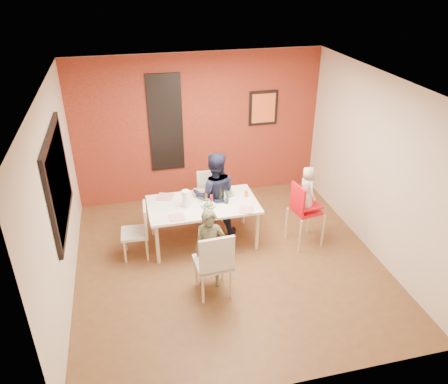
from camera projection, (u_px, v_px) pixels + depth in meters
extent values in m
plane|color=brown|center=(229.00, 262.00, 6.63)|extent=(4.50, 4.50, 0.00)
cube|color=silver|center=(230.00, 85.00, 5.35)|extent=(4.50, 4.50, 0.02)
cube|color=beige|center=(199.00, 128.00, 7.92)|extent=(4.50, 0.02, 2.70)
cube|color=beige|center=(288.00, 290.00, 4.06)|extent=(4.50, 0.02, 2.70)
cube|color=beige|center=(57.00, 202.00, 5.53)|extent=(0.02, 4.50, 2.70)
cube|color=beige|center=(376.00, 167.00, 6.45)|extent=(0.02, 4.50, 2.70)
cube|color=maroon|center=(199.00, 128.00, 7.90)|extent=(4.50, 0.02, 2.70)
cube|color=black|center=(58.00, 180.00, 5.61)|extent=(0.05, 1.70, 1.30)
cube|color=black|center=(59.00, 180.00, 5.61)|extent=(0.02, 1.55, 1.15)
cube|color=silver|center=(166.00, 123.00, 7.69)|extent=(0.55, 0.03, 1.70)
cube|color=black|center=(166.00, 123.00, 7.69)|extent=(0.60, 0.03, 1.76)
cube|color=black|center=(263.00, 108.00, 7.99)|extent=(0.54, 0.03, 0.64)
cube|color=orange|center=(264.00, 108.00, 7.97)|extent=(0.44, 0.01, 0.54)
cube|color=white|center=(203.00, 204.00, 6.79)|extent=(1.70, 0.95, 0.04)
cylinder|color=beige|center=(157.00, 244.00, 6.46)|extent=(0.06, 0.06, 0.67)
cylinder|color=beige|center=(152.00, 217.00, 7.13)|extent=(0.06, 0.06, 0.67)
cylinder|color=beige|center=(257.00, 231.00, 6.78)|extent=(0.06, 0.06, 0.67)
cylinder|color=beige|center=(243.00, 206.00, 7.46)|extent=(0.06, 0.06, 0.67)
cube|color=beige|center=(213.00, 263.00, 5.83)|extent=(0.49, 0.49, 0.05)
cube|color=beige|center=(217.00, 256.00, 5.53)|extent=(0.47, 0.07, 0.53)
cylinder|color=beige|center=(222.00, 267.00, 6.16)|extent=(0.04, 0.04, 0.46)
cylinder|color=beige|center=(231.00, 284.00, 5.84)|extent=(0.04, 0.04, 0.46)
cylinder|color=beige|center=(196.00, 272.00, 6.06)|extent=(0.04, 0.04, 0.46)
cylinder|color=beige|center=(203.00, 289.00, 5.74)|extent=(0.04, 0.04, 0.46)
cube|color=silver|center=(213.00, 204.00, 7.25)|extent=(0.47, 0.47, 0.05)
cube|color=silver|center=(211.00, 185.00, 7.30)|extent=(0.46, 0.06, 0.52)
cylinder|color=beige|center=(204.00, 224.00, 7.17)|extent=(0.04, 0.04, 0.45)
cylinder|color=beige|center=(201.00, 212.00, 7.49)|extent=(0.04, 0.04, 0.45)
cylinder|color=beige|center=(226.00, 221.00, 7.23)|extent=(0.04, 0.04, 0.45)
cylinder|color=beige|center=(222.00, 210.00, 7.55)|extent=(0.04, 0.04, 0.45)
cube|color=silver|center=(135.00, 233.00, 6.59)|extent=(0.42, 0.42, 0.05)
cube|color=silver|center=(145.00, 219.00, 6.51)|extent=(0.06, 0.40, 0.45)
cylinder|color=beige|center=(125.00, 240.00, 6.80)|extent=(0.03, 0.03, 0.39)
cylinder|color=beige|center=(146.00, 238.00, 6.86)|extent=(0.03, 0.03, 0.39)
cylinder|color=beige|center=(125.00, 252.00, 6.52)|extent=(0.03, 0.03, 0.39)
cylinder|color=beige|center=(147.00, 250.00, 6.57)|extent=(0.03, 0.03, 0.39)
cube|color=red|center=(306.00, 210.00, 6.81)|extent=(0.43, 0.43, 0.05)
cube|color=red|center=(298.00, 199.00, 6.63)|extent=(0.09, 0.37, 0.44)
cube|color=red|center=(307.00, 204.00, 6.76)|extent=(0.43, 0.43, 0.02)
cylinder|color=#CAB496|center=(323.00, 231.00, 6.86)|extent=(0.04, 0.04, 0.57)
cylinder|color=#CAB496|center=(300.00, 237.00, 6.72)|extent=(0.04, 0.04, 0.57)
cylinder|color=#CAB496|center=(309.00, 218.00, 7.20)|extent=(0.04, 0.04, 0.57)
cylinder|color=#CAB496|center=(287.00, 223.00, 7.05)|extent=(0.04, 0.04, 0.57)
imported|color=brown|center=(210.00, 249.00, 5.92)|extent=(0.48, 0.36, 1.18)
imported|color=#161A32|center=(215.00, 195.00, 6.98)|extent=(0.78, 0.65, 1.45)
imported|color=beige|center=(307.00, 189.00, 6.62)|extent=(0.27, 0.37, 0.71)
cube|color=white|center=(177.00, 217.00, 6.41)|extent=(0.23, 0.23, 0.01)
cube|color=silver|center=(199.00, 192.00, 7.11)|extent=(0.27, 0.27, 0.01)
cube|color=white|center=(247.00, 210.00, 6.60)|extent=(0.28, 0.28, 0.01)
cube|color=silver|center=(165.00, 197.00, 6.95)|extent=(0.32, 0.32, 0.01)
imported|color=white|center=(208.00, 206.00, 6.67)|extent=(0.26, 0.26, 0.05)
imported|color=silver|center=(227.00, 194.00, 7.00)|extent=(0.28, 0.28, 0.05)
cylinder|color=black|center=(220.00, 194.00, 6.77)|extent=(0.07, 0.07, 0.26)
cylinder|color=silver|center=(208.00, 204.00, 6.57)|extent=(0.07, 0.07, 0.19)
cylinder|color=white|center=(226.00, 197.00, 6.74)|extent=(0.07, 0.07, 0.21)
cylinder|color=white|center=(186.00, 199.00, 6.63)|extent=(0.12, 0.12, 0.27)
cylinder|color=red|center=(211.00, 199.00, 6.74)|extent=(0.04, 0.04, 0.16)
cylinder|color=#326722|center=(214.00, 196.00, 6.84)|extent=(0.03, 0.03, 0.13)
cylinder|color=brown|center=(206.00, 198.00, 6.76)|extent=(0.04, 0.04, 0.16)
cylinder|color=orange|center=(246.00, 194.00, 6.95)|extent=(0.06, 0.06, 0.11)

